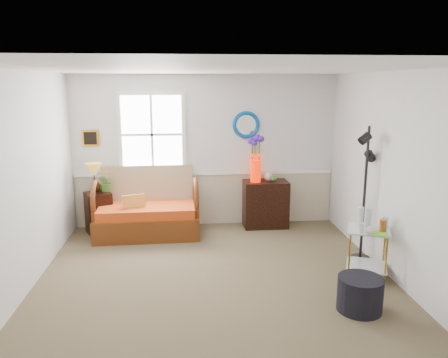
{
  "coord_description": "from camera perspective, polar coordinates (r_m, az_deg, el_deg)",
  "views": [
    {
      "loc": [
        -0.36,
        -4.94,
        2.45
      ],
      "look_at": [
        0.15,
        0.61,
        1.22
      ],
      "focal_mm": 35.0,
      "sensor_mm": 36.0,
      "label": 1
    }
  ],
  "objects": [
    {
      "name": "floor",
      "position": [
        5.53,
        -0.99,
        -13.88
      ],
      "size": [
        4.5,
        5.0,
        0.01
      ],
      "primitive_type": "cube",
      "color": "#78684A",
      "rests_on": "ground"
    },
    {
      "name": "ceiling",
      "position": [
        4.96,
        -1.11,
        14.18
      ],
      "size": [
        4.5,
        5.0,
        0.01
      ],
      "primitive_type": "cube",
      "color": "white",
      "rests_on": "walls"
    },
    {
      "name": "walls",
      "position": [
        5.08,
        -1.05,
        -0.63
      ],
      "size": [
        4.51,
        5.01,
        2.6
      ],
      "color": "silver",
      "rests_on": "floor"
    },
    {
      "name": "wainscot",
      "position": [
        7.69,
        -2.38,
        -2.64
      ],
      "size": [
        4.46,
        0.02,
        0.9
      ],
      "primitive_type": "cube",
      "color": "#C1B395",
      "rests_on": "walls"
    },
    {
      "name": "chair_rail",
      "position": [
        7.57,
        -2.4,
        0.78
      ],
      "size": [
        4.46,
        0.04,
        0.06
      ],
      "primitive_type": "cube",
      "color": "white",
      "rests_on": "walls"
    },
    {
      "name": "window",
      "position": [
        7.48,
        -9.39,
        5.75
      ],
      "size": [
        1.14,
        0.06,
        1.44
      ],
      "primitive_type": null,
      "color": "white",
      "rests_on": "walls"
    },
    {
      "name": "picture",
      "position": [
        7.64,
        -17.05,
        5.13
      ],
      "size": [
        0.28,
        0.03,
        0.28
      ],
      "primitive_type": "cube",
      "color": "#B77E21",
      "rests_on": "walls"
    },
    {
      "name": "mirror",
      "position": [
        7.53,
        2.9,
        7.09
      ],
      "size": [
        0.47,
        0.07,
        0.47
      ],
      "primitive_type": "torus",
      "rotation": [
        1.57,
        0.0,
        0.0
      ],
      "color": "#005C9E",
      "rests_on": "walls"
    },
    {
      "name": "loveseat",
      "position": [
        7.22,
        -10.06,
        -3.06
      ],
      "size": [
        1.69,
        0.99,
        1.09
      ],
      "primitive_type": null,
      "rotation": [
        0.0,
        0.0,
        0.03
      ],
      "color": "brown",
      "rests_on": "floor"
    },
    {
      "name": "throw_pillow",
      "position": [
        7.13,
        -11.67,
        -3.43
      ],
      "size": [
        0.36,
        0.18,
        0.35
      ],
      "primitive_type": null,
      "rotation": [
        0.0,
        0.0,
        0.26
      ],
      "color": "orange",
      "rests_on": "loveseat"
    },
    {
      "name": "lamp_stand",
      "position": [
        7.54,
        -16.03,
        -4.26
      ],
      "size": [
        0.51,
        0.51,
        0.69
      ],
      "primitive_type": null,
      "rotation": [
        0.0,
        0.0,
        0.42
      ],
      "color": "black",
      "rests_on": "floor"
    },
    {
      "name": "table_lamp",
      "position": [
        7.42,
        -16.58,
        0.13
      ],
      "size": [
        0.36,
        0.36,
        0.49
      ],
      "primitive_type": null,
      "rotation": [
        0.0,
        0.0,
        0.44
      ],
      "color": "#B98A2E",
      "rests_on": "lamp_stand"
    },
    {
      "name": "potted_plant",
      "position": [
        7.45,
        -15.08,
        -0.63
      ],
      "size": [
        0.44,
        0.44,
        0.26
      ],
      "primitive_type": "imported",
      "rotation": [
        0.0,
        0.0,
        0.63
      ],
      "color": "#47762F",
      "rests_on": "lamp_stand"
    },
    {
      "name": "cabinet",
      "position": [
        7.61,
        5.42,
        -3.22
      ],
      "size": [
        0.76,
        0.49,
        0.81
      ],
      "primitive_type": null,
      "rotation": [
        0.0,
        0.0,
        0.01
      ],
      "color": "black",
      "rests_on": "floor"
    },
    {
      "name": "flower_vase",
      "position": [
        7.37,
        4.18,
        2.61
      ],
      "size": [
        0.25,
        0.25,
        0.78
      ],
      "primitive_type": null,
      "rotation": [
        0.0,
        0.0,
        -0.09
      ],
      "color": "#EC1A00",
      "rests_on": "cabinet"
    },
    {
      "name": "side_table",
      "position": [
        5.96,
        18.2,
        -9.12
      ],
      "size": [
        0.66,
        0.66,
        0.65
      ],
      "primitive_type": null,
      "rotation": [
        0.0,
        0.0,
        -0.38
      ],
      "color": "#B08627",
      "rests_on": "floor"
    },
    {
      "name": "tabletop_items",
      "position": [
        5.77,
        18.89,
        -5.09
      ],
      "size": [
        0.51,
        0.51,
        0.26
      ],
      "primitive_type": null,
      "rotation": [
        0.0,
        0.0,
        -0.18
      ],
      "color": "silver",
      "rests_on": "side_table"
    },
    {
      "name": "floor_lamp",
      "position": [
        6.31,
        17.88,
        -1.95
      ],
      "size": [
        0.33,
        0.33,
        1.89
      ],
      "primitive_type": null,
      "rotation": [
        0.0,
        0.0,
        0.23
      ],
      "color": "black",
      "rests_on": "floor"
    },
    {
      "name": "ottoman",
      "position": [
        5.16,
        17.33,
        -14.14
      ],
      "size": [
        0.64,
        0.64,
        0.38
      ],
      "primitive_type": "cylinder",
      "rotation": [
        0.0,
        0.0,
        -0.37
      ],
      "color": "black",
      "rests_on": "floor"
    }
  ]
}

